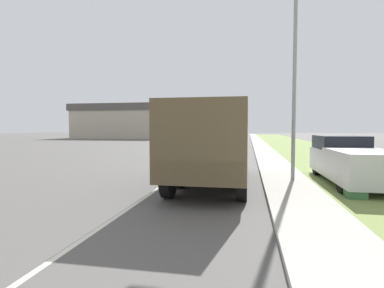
{
  "coord_description": "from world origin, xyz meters",
  "views": [
    {
      "loc": [
        3.04,
        1.48,
        2.1
      ],
      "look_at": [
        0.72,
        13.88,
        1.42
      ],
      "focal_mm": 28.0,
      "sensor_mm": 36.0,
      "label": 1
    }
  ],
  "objects_px": {
    "car_nearest_ahead": "(185,146)",
    "lamp_post": "(289,63)",
    "military_truck": "(213,141)",
    "pickup_truck": "(351,160)",
    "car_second_ahead": "(233,140)"
  },
  "relations": [
    {
      "from": "pickup_truck",
      "to": "lamp_post",
      "type": "height_order",
      "value": "lamp_post"
    },
    {
      "from": "military_truck",
      "to": "pickup_truck",
      "type": "relative_size",
      "value": 1.29
    },
    {
      "from": "car_second_ahead",
      "to": "pickup_truck",
      "type": "relative_size",
      "value": 0.85
    },
    {
      "from": "lamp_post",
      "to": "car_nearest_ahead",
      "type": "bearing_deg",
      "value": 121.48
    },
    {
      "from": "car_nearest_ahead",
      "to": "car_second_ahead",
      "type": "distance_m",
      "value": 12.21
    },
    {
      "from": "military_truck",
      "to": "car_nearest_ahead",
      "type": "distance_m",
      "value": 11.73
    },
    {
      "from": "pickup_truck",
      "to": "military_truck",
      "type": "bearing_deg",
      "value": -164.33
    },
    {
      "from": "car_nearest_ahead",
      "to": "lamp_post",
      "type": "bearing_deg",
      "value": -58.52
    },
    {
      "from": "car_nearest_ahead",
      "to": "pickup_truck",
      "type": "bearing_deg",
      "value": -48.92
    },
    {
      "from": "military_truck",
      "to": "lamp_post",
      "type": "relative_size",
      "value": 0.96
    },
    {
      "from": "car_nearest_ahead",
      "to": "car_second_ahead",
      "type": "height_order",
      "value": "car_second_ahead"
    },
    {
      "from": "military_truck",
      "to": "lamp_post",
      "type": "xyz_separation_m",
      "value": [
        2.76,
        1.12,
        2.94
      ]
    },
    {
      "from": "pickup_truck",
      "to": "lamp_post",
      "type": "relative_size",
      "value": 0.75
    },
    {
      "from": "military_truck",
      "to": "car_second_ahead",
      "type": "bearing_deg",
      "value": 90.92
    },
    {
      "from": "car_nearest_ahead",
      "to": "pickup_truck",
      "type": "distance_m",
      "value": 12.95
    }
  ]
}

